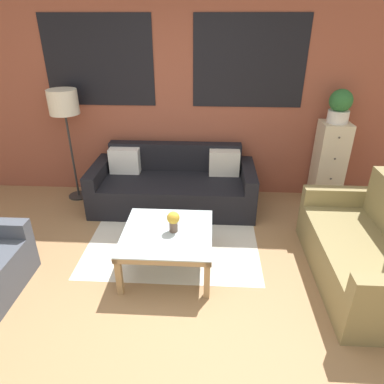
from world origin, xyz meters
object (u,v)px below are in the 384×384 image
object	(u,v)px
settee_vintage	(367,253)
drawer_cabinet	(329,164)
floor_lamp	(64,107)
potted_plant	(340,106)
coffee_table	(167,237)
couch_dark	(173,186)
flower_vase	(173,220)

from	to	relation	value
settee_vintage	drawer_cabinet	world-z (taller)	drawer_cabinet
settee_vintage	floor_lamp	xyz separation A→B (m)	(-3.38, 1.56, 0.98)
drawer_cabinet	floor_lamp	bearing A→B (deg)	-178.90
drawer_cabinet	potted_plant	xyz separation A→B (m)	(0.00, 0.00, 0.77)
settee_vintage	floor_lamp	bearing A→B (deg)	155.23
coffee_table	potted_plant	distance (m)	2.69
couch_dark	coffee_table	bearing A→B (deg)	-86.49
coffee_table	flower_vase	world-z (taller)	flower_vase
settee_vintage	potted_plant	xyz separation A→B (m)	(0.07, 1.63, 1.02)
potted_plant	flower_vase	xyz separation A→B (m)	(-1.92, -1.54, -0.77)
couch_dark	coffee_table	world-z (taller)	couch_dark
drawer_cabinet	potted_plant	distance (m)	0.77
couch_dark	settee_vintage	xyz separation A→B (m)	(1.99, -1.39, 0.03)
couch_dark	potted_plant	size ratio (longest dim) A/B	5.14
settee_vintage	potted_plant	distance (m)	1.92
coffee_table	potted_plant	world-z (taller)	potted_plant
coffee_table	settee_vintage	bearing A→B (deg)	-2.21
coffee_table	flower_vase	size ratio (longest dim) A/B	4.09
floor_lamp	potted_plant	world-z (taller)	potted_plant
drawer_cabinet	flower_vase	size ratio (longest dim) A/B	5.23
couch_dark	floor_lamp	world-z (taller)	floor_lamp
potted_plant	settee_vintage	bearing A→B (deg)	-92.61
settee_vintage	flower_vase	bearing A→B (deg)	177.19
drawer_cabinet	settee_vintage	bearing A→B (deg)	-92.61
coffee_table	potted_plant	size ratio (longest dim) A/B	2.12
couch_dark	flower_vase	bearing A→B (deg)	-83.75
coffee_table	drawer_cabinet	world-z (taller)	drawer_cabinet
settee_vintage	flower_vase	world-z (taller)	settee_vintage
couch_dark	potted_plant	bearing A→B (deg)	6.46
coffee_table	flower_vase	distance (m)	0.20
couch_dark	settee_vintage	bearing A→B (deg)	-35.00
couch_dark	coffee_table	distance (m)	1.32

